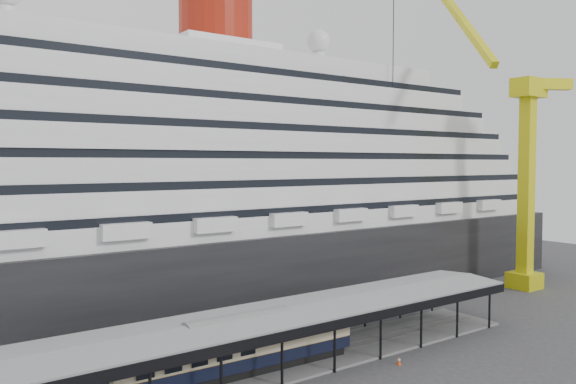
{
  "coord_description": "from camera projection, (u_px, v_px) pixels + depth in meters",
  "views": [
    {
      "loc": [
        -29.42,
        -36.71,
        18.82
      ],
      "look_at": [
        2.85,
        8.0,
        15.93
      ],
      "focal_mm": 35.0,
      "sensor_mm": 36.0,
      "label": 1
    }
  ],
  "objects": [
    {
      "name": "ground",
      "position": [
        316.0,
        383.0,
        47.91
      ],
      "size": [
        200.0,
        200.0,
        0.0
      ],
      "primitive_type": "plane",
      "color": "#333335",
      "rests_on": "ground"
    },
    {
      "name": "cruise_ship",
      "position": [
        163.0,
        166.0,
        72.89
      ],
      "size": [
        130.0,
        30.0,
        43.9
      ],
      "color": "black",
      "rests_on": "ground"
    },
    {
      "name": "platform_canopy",
      "position": [
        282.0,
        341.0,
        51.83
      ],
      "size": [
        56.0,
        9.18,
        5.3
      ],
      "color": "slate",
      "rests_on": "ground"
    },
    {
      "name": "crane_yellow",
      "position": [
        520.0,
        155.0,
        82.91
      ],
      "size": [
        23.83,
        18.78,
        47.6
      ],
      "color": "#CAC512",
      "rests_on": "ground"
    },
    {
      "name": "pullman_carriage",
      "position": [
        239.0,
        346.0,
        49.13
      ],
      "size": [
        22.95,
        3.58,
        22.46
      ],
      "rotation": [
        0.0,
        0.0,
        -0.03
      ],
      "color": "black",
      "rests_on": "ground"
    },
    {
      "name": "traffic_cone_right",
      "position": [
        399.0,
        361.0,
        52.25
      ],
      "size": [
        0.4,
        0.4,
        0.77
      ],
      "rotation": [
        0.0,
        0.0,
        -0.0
      ],
      "color": "#EB470D",
      "rests_on": "ground"
    }
  ]
}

